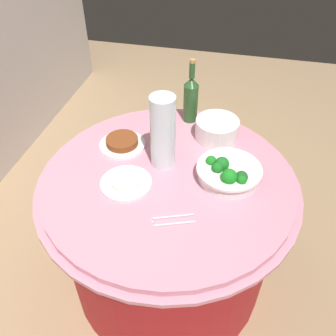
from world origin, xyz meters
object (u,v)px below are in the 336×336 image
Objects in this scene: plate_stack at (217,129)px; food_plate_rice at (126,182)px; food_plate_stir_fry at (122,143)px; wine_bottle at (191,98)px; serving_tongs at (172,220)px; broccoli_bowl at (228,173)px; decorative_fruit_vase at (163,136)px; label_placard_front at (158,119)px.

plate_stack is 0.95× the size of food_plate_rice.
food_plate_stir_fry is at bearing 21.85° from food_plate_rice.
wine_bottle is at bearing 50.85° from plate_stack.
food_plate_rice is at bearing 56.82° from serving_tongs.
serving_tongs is (-0.28, 0.18, -0.04)m from broccoli_bowl.
wine_bottle is 0.58m from food_plate_rice.
plate_stack is at bearing -38.36° from food_plate_rice.
broccoli_bowl reaches higher than serving_tongs.
broccoli_bowl is at bearing -103.36° from food_plate_stir_fry.
wine_bottle is 0.38m from decorative_fruit_vase.
decorative_fruit_vase is 1.55× the size of food_plate_rice.
plate_stack reaches higher than food_plate_rice.
broccoli_bowl is 0.83× the size of wine_bottle.
wine_bottle is at bearing -8.30° from decorative_fruit_vase.
decorative_fruit_vase is at bearing 171.70° from wine_bottle.
plate_stack is at bearing -40.70° from decorative_fruit_vase.
broccoli_bowl is 0.53m from food_plate_stir_fry.
label_placard_front is (0.62, 0.22, 0.03)m from serving_tongs.
broccoli_bowl is at bearing -163.19° from plate_stack.
serving_tongs is 3.00× the size of label_placard_front.
label_placard_front reaches higher than serving_tongs.
food_plate_stir_fry is (0.08, 0.22, -0.13)m from decorative_fruit_vase.
food_plate_rice is (0.15, 0.24, 0.01)m from serving_tongs.
decorative_fruit_vase is (0.05, 0.30, 0.11)m from broccoli_bowl.
wine_bottle is 1.53× the size of food_plate_stir_fry.
wine_bottle is 0.42m from food_plate_stir_fry.
wine_bottle is 1.53× the size of food_plate_rice.
food_plate_rice is (-0.13, 0.42, -0.03)m from broccoli_bowl.
decorative_fruit_vase is (-0.37, 0.05, 0.02)m from wine_bottle.
food_plate_rice is at bearing 106.85° from broccoli_bowl.
food_plate_stir_fry is at bearing 39.74° from serving_tongs.
label_placard_front reaches higher than food_plate_stir_fry.
wine_bottle reaches higher than food_plate_rice.
label_placard_front is (0.47, -0.02, 0.02)m from food_plate_rice.
food_plate_rice reaches higher than serving_tongs.
food_plate_stir_fry is at bearing 150.71° from label_placard_front.
plate_stack is 0.62× the size of decorative_fruit_vase.
food_plate_stir_fry is 0.25m from label_placard_front.
serving_tongs is 0.75× the size of food_plate_rice.
serving_tongs is at bearing -175.01° from wine_bottle.
label_placard_front is at bearing -29.29° from food_plate_stir_fry.
decorative_fruit_vase is (-0.24, 0.21, 0.10)m from plate_stack.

